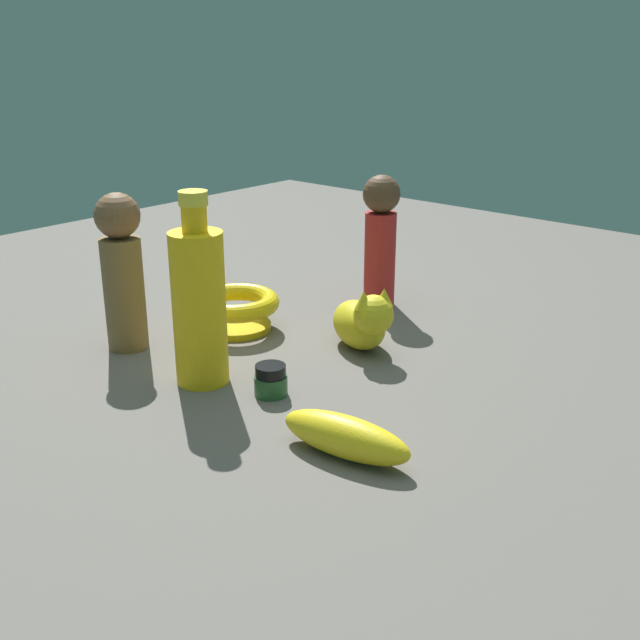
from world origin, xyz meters
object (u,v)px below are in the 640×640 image
(person_figure_adult, at_px, (122,269))
(bowl, at_px, (236,307))
(nail_polish_jar, at_px, (271,380))
(bottle_tall, at_px, (199,304))
(banana, at_px, (345,437))
(cat_figurine, at_px, (363,321))
(person_figure_child, at_px, (380,237))

(person_figure_adult, height_order, bowl, person_figure_adult)
(nail_polish_jar, xyz_separation_m, bottle_tall, (-0.10, -0.03, 0.09))
(person_figure_adult, bearing_deg, bowl, 66.81)
(bowl, bearing_deg, banana, -26.76)
(nail_polish_jar, distance_m, banana, 0.18)
(banana, relative_size, bowl, 1.17)
(nail_polish_jar, bearing_deg, person_figure_adult, -175.17)
(cat_figurine, height_order, bowl, cat_figurine)
(banana, xyz_separation_m, bowl, (-0.37, 0.19, 0.01))
(banana, bearing_deg, bottle_tall, -13.58)
(nail_polish_jar, bearing_deg, cat_figurine, 91.89)
(nail_polish_jar, xyz_separation_m, cat_figurine, (-0.01, 0.19, 0.02))
(person_figure_adult, distance_m, bowl, 0.18)
(cat_figurine, relative_size, person_figure_child, 0.64)
(bowl, bearing_deg, cat_figurine, 18.13)
(bottle_tall, bearing_deg, cat_figurine, 68.10)
(nail_polish_jar, xyz_separation_m, banana, (0.17, -0.06, 0.00))
(nail_polish_jar, relative_size, person_figure_adult, 0.19)
(nail_polish_jar, distance_m, person_figure_child, 0.40)
(nail_polish_jar, distance_m, cat_figurine, 0.20)
(cat_figurine, bearing_deg, person_figure_adult, -140.29)
(cat_figurine, bearing_deg, person_figure_child, 120.33)
(nail_polish_jar, relative_size, bowl, 0.32)
(person_figure_child, bearing_deg, nail_polish_jar, -73.59)
(nail_polish_jar, bearing_deg, banana, -18.53)
(bowl, bearing_deg, person_figure_adult, -113.19)
(banana, bearing_deg, person_figure_child, -64.75)
(bowl, bearing_deg, nail_polish_jar, -32.80)
(bottle_tall, xyz_separation_m, person_figure_adult, (-0.17, 0.01, 0.01))
(cat_figurine, distance_m, person_figure_adult, 0.35)
(cat_figurine, bearing_deg, bowl, -161.87)
(cat_figurine, bearing_deg, banana, -55.25)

